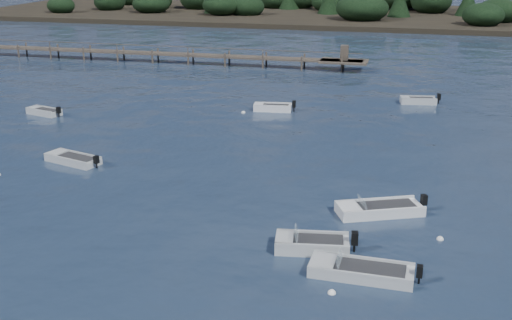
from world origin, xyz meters
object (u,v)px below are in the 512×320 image
(dinghy_mid_white_a, at_px, (361,273))
(tender_far_white, at_px, (273,109))
(jetty, at_px, (120,52))
(tender_far_grey, at_px, (44,113))
(dinghy_mid_white_b, at_px, (379,211))
(dinghy_extra_a, at_px, (312,246))
(dinghy_mid_grey, at_px, (73,160))
(tender_far_grey_b, at_px, (418,102))

(dinghy_mid_white_a, height_order, tender_far_white, tender_far_white)
(jetty, bearing_deg, tender_far_grey, -78.63)
(tender_far_grey, bearing_deg, jetty, 101.37)
(tender_far_grey, xyz_separation_m, dinghy_mid_white_b, (27.01, -13.54, 0.00))
(dinghy_extra_a, bearing_deg, dinghy_mid_grey, 153.16)
(tender_far_grey, distance_m, dinghy_mid_white_b, 30.21)
(dinghy_mid_white_a, height_order, tender_far_grey, dinghy_mid_white_a)
(tender_far_white, relative_size, dinghy_mid_white_b, 0.75)
(tender_far_grey_b, height_order, tender_far_grey, tender_far_grey_b)
(dinghy_extra_a, height_order, tender_far_white, dinghy_extra_a)
(dinghy_mid_grey, distance_m, tender_far_grey_b, 29.43)
(dinghy_extra_a, xyz_separation_m, dinghy_mid_white_b, (2.62, 4.77, -0.02))
(dinghy_extra_a, xyz_separation_m, tender_far_white, (-7.09, 23.84, -0.01))
(dinghy_mid_white_a, distance_m, tender_far_grey_b, 31.18)
(tender_far_white, distance_m, tender_far_grey, 18.16)
(dinghy_extra_a, xyz_separation_m, dinghy_mid_white_a, (2.30, -1.84, -0.03))
(dinghy_mid_white_a, bearing_deg, tender_far_grey, 142.95)
(tender_far_grey_b, bearing_deg, tender_far_grey, -159.08)
(tender_far_grey_b, distance_m, jetty, 36.12)
(dinghy_mid_white_a, xyz_separation_m, dinghy_mid_white_b, (0.32, 6.61, 0.01))
(dinghy_extra_a, xyz_separation_m, jetty, (-29.27, 42.55, 0.82))
(dinghy_extra_a, distance_m, tender_far_grey, 30.50)
(tender_far_grey_b, xyz_separation_m, dinghy_mid_white_b, (-1.69, -24.51, -0.01))
(dinghy_mid_grey, bearing_deg, dinghy_extra_a, -26.84)
(tender_far_grey, bearing_deg, tender_far_grey_b, 20.92)
(dinghy_extra_a, bearing_deg, tender_far_grey_b, 81.62)
(dinghy_mid_grey, xyz_separation_m, tender_far_grey_b, (20.56, 21.06, 0.03))
(tender_far_grey_b, bearing_deg, dinghy_extra_a, -98.38)
(dinghy_mid_white_a, bearing_deg, tender_far_grey_b, 86.30)
(tender_far_grey, height_order, jetty, jetty)
(dinghy_mid_white_a, bearing_deg, dinghy_extra_a, 141.32)
(dinghy_extra_a, height_order, dinghy_mid_white_b, dinghy_extra_a)
(tender_far_white, bearing_deg, tender_far_grey_b, 25.49)
(dinghy_extra_a, relative_size, dinghy_mid_white_a, 0.82)
(dinghy_mid_white_a, distance_m, dinghy_mid_white_b, 6.62)
(dinghy_mid_white_a, xyz_separation_m, tender_far_grey_b, (2.01, 31.12, 0.02))
(tender_far_grey, bearing_deg, dinghy_extra_a, -36.89)
(tender_far_white, xyz_separation_m, tender_far_grey, (-17.30, -5.53, -0.02))
(dinghy_mid_grey, bearing_deg, jetty, 110.76)
(dinghy_mid_grey, bearing_deg, tender_far_grey, 128.91)
(tender_far_white, xyz_separation_m, jetty, (-22.17, 18.71, 0.82))
(tender_far_white, bearing_deg, tender_far_grey, -162.26)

